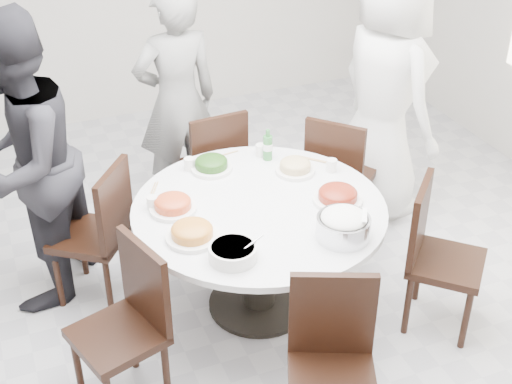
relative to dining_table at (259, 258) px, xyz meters
name	(u,v)px	position (x,y,z in m)	size (l,w,h in m)	color
floor	(219,303)	(-0.23, 0.11, -0.38)	(6.00, 6.00, 0.01)	#B8B8BD
dining_table	(259,258)	(0.00, 0.00, 0.00)	(1.50, 1.50, 0.75)	white
chair_ne	(341,173)	(0.87, 0.58, 0.10)	(0.42, 0.42, 0.95)	black
chair_n	(210,166)	(0.04, 1.02, 0.10)	(0.42, 0.42, 0.95)	black
chair_nw	(90,233)	(-0.93, 0.51, 0.10)	(0.42, 0.42, 0.95)	black
chair_sw	(117,333)	(-0.97, -0.44, 0.10)	(0.42, 0.42, 0.95)	black
chair_s	(332,378)	(-0.09, -1.14, 0.10)	(0.42, 0.42, 0.95)	black
chair_se	(447,260)	(0.96, -0.56, 0.10)	(0.42, 0.42, 0.95)	black
diner_right	(385,91)	(1.28, 0.75, 0.59)	(0.94, 0.61, 1.92)	white
diner_middle	(177,102)	(-0.09, 1.36, 0.49)	(0.63, 0.41, 1.72)	black
diner_left	(22,165)	(-1.24, 0.68, 0.56)	(0.91, 0.71, 1.88)	black
dish_greens	(211,165)	(-0.12, 0.51, 0.41)	(0.27, 0.27, 0.07)	white
dish_pale	(295,168)	(0.36, 0.28, 0.41)	(0.25, 0.25, 0.07)	white
dish_orange	(173,205)	(-0.48, 0.15, 0.41)	(0.27, 0.27, 0.07)	white
dish_redbrown	(338,196)	(0.45, -0.13, 0.41)	(0.30, 0.30, 0.07)	white
dish_tofu	(192,233)	(-0.46, -0.16, 0.41)	(0.29, 0.29, 0.08)	white
rice_bowl	(343,228)	(0.30, -0.46, 0.44)	(0.30, 0.30, 0.13)	silver
soup_bowl	(233,253)	(-0.32, -0.42, 0.41)	(0.26, 0.26, 0.08)	white
beverage_bottle	(268,145)	(0.27, 0.51, 0.48)	(0.06, 0.06, 0.21)	#307936
tea_cups	(228,155)	(0.02, 0.59, 0.42)	(0.07, 0.07, 0.08)	white
chopsticks	(225,154)	(0.03, 0.67, 0.38)	(0.24, 0.04, 0.01)	tan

